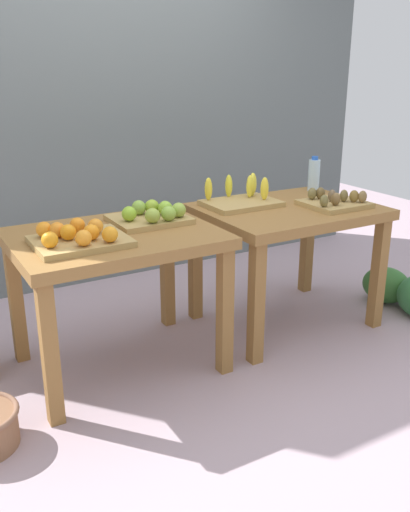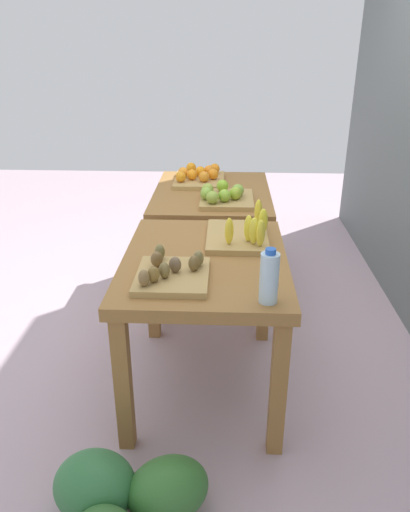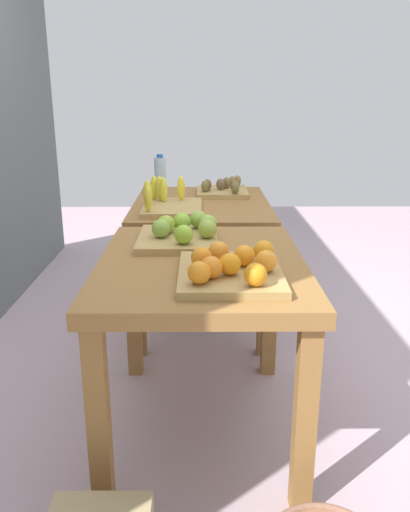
{
  "view_description": "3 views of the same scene",
  "coord_description": "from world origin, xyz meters",
  "px_view_note": "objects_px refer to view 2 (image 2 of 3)",
  "views": [
    {
      "loc": [
        -1.53,
        -2.6,
        1.58
      ],
      "look_at": [
        -0.02,
        0.01,
        0.54
      ],
      "focal_mm": 39.23,
      "sensor_mm": 36.0,
      "label": 1
    },
    {
      "loc": [
        2.74,
        0.1,
        1.75
      ],
      "look_at": [
        0.08,
        -0.02,
        0.55
      ],
      "focal_mm": 34.48,
      "sensor_mm": 36.0,
      "label": 2
    },
    {
      "loc": [
        -2.48,
        0.0,
        1.38
      ],
      "look_at": [
        0.08,
        -0.02,
        0.57
      ],
      "focal_mm": 36.37,
      "sensor_mm": 36.0,
      "label": 3
    }
  ],
  "objects_px": {
    "display_table_left": "(212,206)",
    "wicker_basket": "(176,236)",
    "display_table_right": "(205,278)",
    "water_bottle": "(269,277)",
    "banana_crate": "(242,233)",
    "watermelon_pile": "(123,501)",
    "kiwi_bin": "(171,273)",
    "apple_bin": "(224,196)",
    "cardboard_produce_box": "(248,234)",
    "orange_bin": "(199,177)"
  },
  "relations": [
    {
      "from": "display_table_left",
      "to": "wicker_basket",
      "type": "bearing_deg",
      "value": -156.25
    },
    {
      "from": "display_table_right",
      "to": "water_bottle",
      "type": "bearing_deg",
      "value": 32.91
    },
    {
      "from": "banana_crate",
      "to": "watermelon_pile",
      "type": "distance_m",
      "value": 1.36
    },
    {
      "from": "kiwi_bin",
      "to": "water_bottle",
      "type": "bearing_deg",
      "value": 66.08
    },
    {
      "from": "water_bottle",
      "to": "watermelon_pile",
      "type": "relative_size",
      "value": 0.35
    },
    {
      "from": "display_table_right",
      "to": "kiwi_bin",
      "type": "bearing_deg",
      "value": -29.72
    },
    {
      "from": "apple_bin",
      "to": "kiwi_bin",
      "type": "relative_size",
      "value": 1.1
    },
    {
      "from": "display_table_right",
      "to": "apple_bin",
      "type": "distance_m",
      "value": 0.89
    },
    {
      "from": "wicker_basket",
      "to": "cardboard_produce_box",
      "type": "xyz_separation_m",
      "value": [
        -0.03,
        0.65,
        0.02
      ]
    },
    {
      "from": "display_table_right",
      "to": "cardboard_produce_box",
      "type": "distance_m",
      "value": 2.04
    },
    {
      "from": "display_table_left",
      "to": "banana_crate",
      "type": "height_order",
      "value": "banana_crate"
    },
    {
      "from": "kiwi_bin",
      "to": "wicker_basket",
      "type": "height_order",
      "value": "kiwi_bin"
    },
    {
      "from": "kiwi_bin",
      "to": "cardboard_produce_box",
      "type": "height_order",
      "value": "kiwi_bin"
    },
    {
      "from": "display_table_left",
      "to": "orange_bin",
      "type": "xyz_separation_m",
      "value": [
        -0.22,
        -0.1,
        0.15
      ]
    },
    {
      "from": "wicker_basket",
      "to": "display_table_right",
      "type": "bearing_deg",
      "value": 10.35
    },
    {
      "from": "display_table_left",
      "to": "cardboard_produce_box",
      "type": "bearing_deg",
      "value": 160.09
    },
    {
      "from": "orange_bin",
      "to": "apple_bin",
      "type": "bearing_deg",
      "value": 21.72
    },
    {
      "from": "banana_crate",
      "to": "wicker_basket",
      "type": "height_order",
      "value": "banana_crate"
    },
    {
      "from": "display_table_right",
      "to": "orange_bin",
      "type": "relative_size",
      "value": 2.36
    },
    {
      "from": "apple_bin",
      "to": "wicker_basket",
      "type": "xyz_separation_m",
      "value": [
        -1.05,
        -0.43,
        -0.71
      ]
    },
    {
      "from": "orange_bin",
      "to": "cardboard_produce_box",
      "type": "relative_size",
      "value": 1.1
    },
    {
      "from": "banana_crate",
      "to": "water_bottle",
      "type": "bearing_deg",
      "value": 8.21
    },
    {
      "from": "display_table_right",
      "to": "wicker_basket",
      "type": "height_order",
      "value": "display_table_right"
    },
    {
      "from": "apple_bin",
      "to": "display_table_left",
      "type": "bearing_deg",
      "value": -161.33
    },
    {
      "from": "orange_bin",
      "to": "apple_bin",
      "type": "xyz_separation_m",
      "value": [
        0.47,
        0.19,
        0.0
      ]
    },
    {
      "from": "watermelon_pile",
      "to": "water_bottle",
      "type": "bearing_deg",
      "value": 129.2
    },
    {
      "from": "wicker_basket",
      "to": "cardboard_produce_box",
      "type": "relative_size",
      "value": 0.88
    },
    {
      "from": "kiwi_bin",
      "to": "wicker_basket",
      "type": "distance_m",
      "value": 2.28
    },
    {
      "from": "apple_bin",
      "to": "wicker_basket",
      "type": "distance_m",
      "value": 1.34
    },
    {
      "from": "apple_bin",
      "to": "watermelon_pile",
      "type": "relative_size",
      "value": 0.6
    },
    {
      "from": "display_table_right",
      "to": "banana_crate",
      "type": "height_order",
      "value": "banana_crate"
    },
    {
      "from": "orange_bin",
      "to": "kiwi_bin",
      "type": "height_order",
      "value": "orange_bin"
    },
    {
      "from": "watermelon_pile",
      "to": "banana_crate",
      "type": "bearing_deg",
      "value": 157.34
    },
    {
      "from": "wicker_basket",
      "to": "water_bottle",
      "type": "bearing_deg",
      "value": 14.95
    },
    {
      "from": "orange_bin",
      "to": "water_bottle",
      "type": "height_order",
      "value": "water_bottle"
    },
    {
      "from": "display_table_right",
      "to": "water_bottle",
      "type": "relative_size",
      "value": 4.45
    },
    {
      "from": "kiwi_bin",
      "to": "watermelon_pile",
      "type": "distance_m",
      "value": 0.93
    },
    {
      "from": "water_bottle",
      "to": "cardboard_produce_box",
      "type": "distance_m",
      "value": 2.49
    },
    {
      "from": "apple_bin",
      "to": "water_bottle",
      "type": "height_order",
      "value": "water_bottle"
    },
    {
      "from": "banana_crate",
      "to": "wicker_basket",
      "type": "bearing_deg",
      "value": -162.58
    },
    {
      "from": "display_table_right",
      "to": "water_bottle",
      "type": "distance_m",
      "value": 0.55
    },
    {
      "from": "display_table_right",
      "to": "cardboard_produce_box",
      "type": "xyz_separation_m",
      "value": [
        -1.95,
        0.3,
        -0.54
      ]
    },
    {
      "from": "banana_crate",
      "to": "kiwi_bin",
      "type": "height_order",
      "value": "banana_crate"
    },
    {
      "from": "cardboard_produce_box",
      "to": "water_bottle",
      "type": "bearing_deg",
      "value": -0.6
    },
    {
      "from": "display_table_left",
      "to": "cardboard_produce_box",
      "type": "height_order",
      "value": "display_table_left"
    },
    {
      "from": "watermelon_pile",
      "to": "cardboard_produce_box",
      "type": "bearing_deg",
      "value": 168.51
    },
    {
      "from": "display_table_right",
      "to": "banana_crate",
      "type": "distance_m",
      "value": 0.32
    },
    {
      "from": "water_bottle",
      "to": "cardboard_produce_box",
      "type": "xyz_separation_m",
      "value": [
        -2.37,
        0.02,
        -0.76
      ]
    },
    {
      "from": "water_bottle",
      "to": "cardboard_produce_box",
      "type": "relative_size",
      "value": 0.58
    },
    {
      "from": "orange_bin",
      "to": "wicker_basket",
      "type": "bearing_deg",
      "value": -156.76
    }
  ]
}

